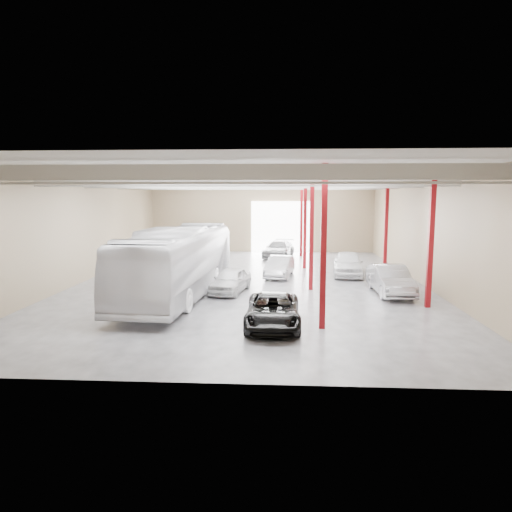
# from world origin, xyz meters

# --- Properties ---
(depot_shell) EXTENTS (22.12, 32.12, 7.06)m
(depot_shell) POSITION_xyz_m (0.13, 0.48, 4.98)
(depot_shell) COLOR #434348
(depot_shell) RESTS_ON ground
(coach_bus) EXTENTS (4.17, 14.16, 3.89)m
(coach_bus) POSITION_xyz_m (-3.75, -4.04, 1.95)
(coach_bus) COLOR white
(coach_bus) RESTS_ON ground
(black_sedan) EXTENTS (2.33, 5.03, 1.40)m
(black_sedan) POSITION_xyz_m (1.68, -9.87, 0.70)
(black_sedan) COLOR black
(black_sedan) RESTS_ON ground
(car_row_a) EXTENTS (2.49, 4.44, 1.43)m
(car_row_a) POSITION_xyz_m (-0.96, -3.00, 0.71)
(car_row_a) COLOR silver
(car_row_a) RESTS_ON ground
(car_row_b) EXTENTS (2.22, 4.54, 1.43)m
(car_row_b) POSITION_xyz_m (1.89, 2.20, 0.72)
(car_row_b) COLOR silver
(car_row_b) RESTS_ON ground
(car_row_c) EXTENTS (3.24, 5.57, 1.52)m
(car_row_c) POSITION_xyz_m (1.75, 12.00, 0.76)
(car_row_c) COLOR slate
(car_row_c) RESTS_ON ground
(car_right_near) EXTENTS (1.91, 5.13, 1.68)m
(car_right_near) POSITION_xyz_m (8.30, -2.99, 0.84)
(car_right_near) COLOR #ABABB0
(car_right_near) RESTS_ON ground
(car_right_far) EXTENTS (2.48, 5.16, 1.70)m
(car_right_far) POSITION_xyz_m (6.72, 3.04, 0.85)
(car_right_far) COLOR white
(car_right_far) RESTS_ON ground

